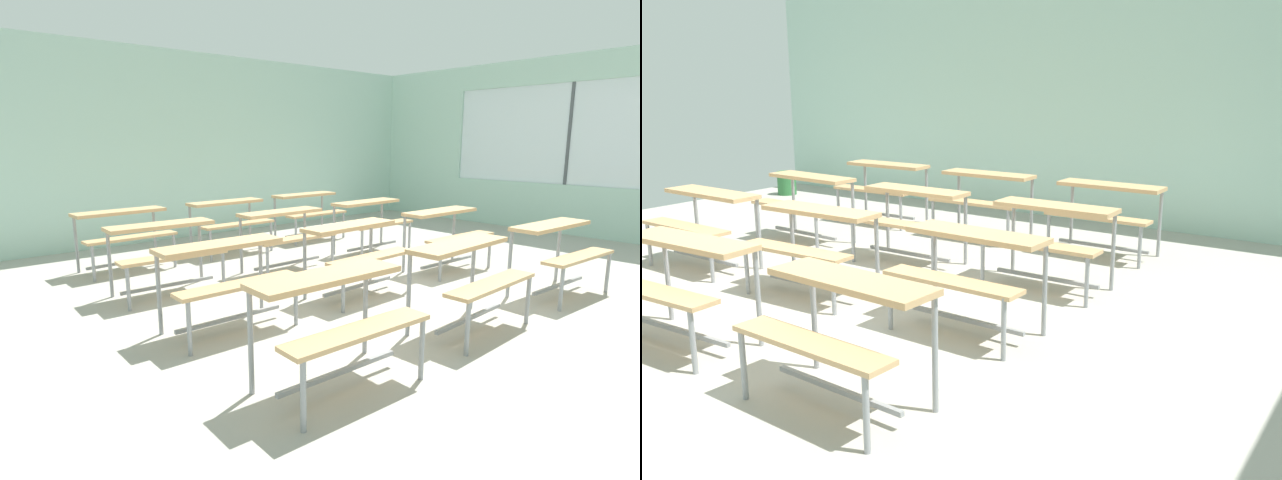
% 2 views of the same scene
% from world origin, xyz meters
% --- Properties ---
extents(ground, '(10.00, 9.00, 0.05)m').
position_xyz_m(ground, '(0.00, 0.00, -0.03)').
color(ground, '#ADA89E').
extents(wall_back, '(10.00, 0.12, 3.00)m').
position_xyz_m(wall_back, '(0.00, 4.50, 1.50)').
color(wall_back, silver).
rests_on(wall_back, ground).
extents(desk_bench_r0c1, '(1.12, 0.64, 0.74)m').
position_xyz_m(desk_bench_r0c1, '(-0.18, -1.01, 0.56)').
color(desk_bench_r0c1, tan).
rests_on(desk_bench_r0c1, ground).
extents(desk_bench_r0c2, '(1.12, 0.64, 0.74)m').
position_xyz_m(desk_bench_r0c2, '(1.39, -1.06, 0.56)').
color(desk_bench_r0c2, tan).
rests_on(desk_bench_r0c2, ground).
extents(desk_bench_r1c0, '(1.11, 0.60, 0.74)m').
position_xyz_m(desk_bench_r1c0, '(-1.75, 0.31, 0.56)').
color(desk_bench_r1c0, tan).
rests_on(desk_bench_r1c0, ground).
extents(desk_bench_r1c1, '(1.12, 0.63, 0.74)m').
position_xyz_m(desk_bench_r1c1, '(-0.23, 0.29, 0.56)').
color(desk_bench_r1c1, tan).
rests_on(desk_bench_r1c1, ground).
extents(desk_bench_r1c2, '(1.11, 0.61, 0.74)m').
position_xyz_m(desk_bench_r1c2, '(1.36, 0.31, 0.56)').
color(desk_bench_r1c2, tan).
rests_on(desk_bench_r1c2, ground).
extents(desk_bench_r2c0, '(1.12, 0.63, 0.74)m').
position_xyz_m(desk_bench_r2c0, '(-1.72, 1.61, 0.56)').
color(desk_bench_r2c0, tan).
rests_on(desk_bench_r2c0, ground).
extents(desk_bench_r2c1, '(1.11, 0.60, 0.74)m').
position_xyz_m(desk_bench_r2c1, '(-0.19, 1.57, 0.56)').
color(desk_bench_r2c1, tan).
rests_on(desk_bench_r2c1, ground).
extents(desk_bench_r2c2, '(1.11, 0.61, 0.74)m').
position_xyz_m(desk_bench_r2c2, '(1.35, 1.60, 0.56)').
color(desk_bench_r2c2, tan).
rests_on(desk_bench_r2c2, ground).
extents(desk_bench_r3c0, '(1.12, 0.64, 0.74)m').
position_xyz_m(desk_bench_r3c0, '(-1.69, 2.91, 0.56)').
color(desk_bench_r3c0, tan).
rests_on(desk_bench_r3c0, ground).
extents(desk_bench_r3c1, '(1.11, 0.61, 0.74)m').
position_xyz_m(desk_bench_r3c1, '(-0.18, 2.92, 0.56)').
color(desk_bench_r3c1, tan).
rests_on(desk_bench_r3c1, ground).
extents(desk_bench_r3c2, '(1.10, 0.59, 0.74)m').
position_xyz_m(desk_bench_r3c2, '(1.30, 2.96, 0.56)').
color(desk_bench_r3c2, tan).
rests_on(desk_bench_r3c2, ground).
extents(trash_bin, '(0.29, 0.29, 0.36)m').
position_xyz_m(trash_bin, '(-4.27, 3.59, 0.18)').
color(trash_bin, '#2D6B38').
rests_on(trash_bin, ground).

